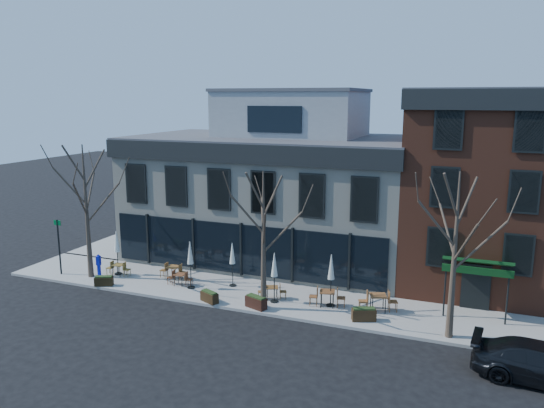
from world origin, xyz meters
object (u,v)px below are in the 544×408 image
(umbrella_0, at_px, (117,244))
(cafe_set_0, at_px, (118,268))
(parked_sedan, at_px, (543,364))
(call_box, at_px, (99,265))

(umbrella_0, bearing_deg, cafe_set_0, -48.76)
(cafe_set_0, relative_size, umbrella_0, 0.59)
(parked_sedan, height_order, call_box, call_box)
(cafe_set_0, bearing_deg, parked_sedan, -10.04)
(parked_sedan, relative_size, umbrella_0, 1.92)
(cafe_set_0, xyz_separation_m, umbrella_0, (-0.16, 0.18, 1.47))
(call_box, relative_size, umbrella_0, 0.53)
(call_box, xyz_separation_m, cafe_set_0, (0.86, 0.70, -0.32))
(parked_sedan, height_order, cafe_set_0, parked_sedan)
(parked_sedan, relative_size, call_box, 3.64)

